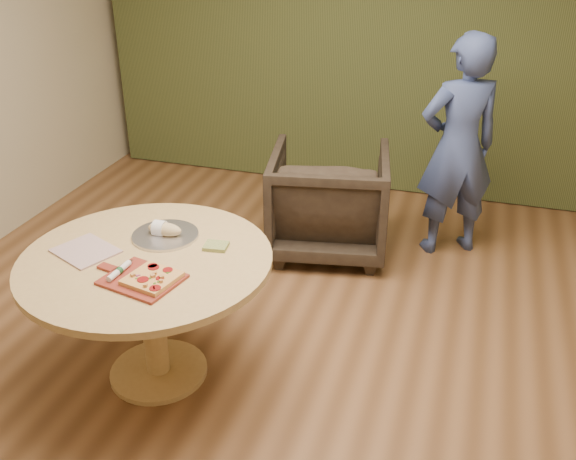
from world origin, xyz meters
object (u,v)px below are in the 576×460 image
(serving_tray, at_px, (165,235))
(armchair, at_px, (329,196))
(flatbread_pizza, at_px, (152,278))
(person_standing, at_px, (458,148))
(pedestal_table, at_px, (148,281))
(pizza_paddle, at_px, (141,279))
(bread_roll, at_px, (163,229))
(cutlery_roll, at_px, (119,271))

(serving_tray, distance_m, armchair, 1.59)
(flatbread_pizza, bearing_deg, person_standing, 59.93)
(serving_tray, relative_size, armchair, 0.41)
(pedestal_table, height_order, pizza_paddle, pizza_paddle)
(armchair, bearing_deg, bread_roll, 58.40)
(pedestal_table, height_order, bread_roll, bread_roll)
(serving_tray, relative_size, person_standing, 0.22)
(flatbread_pizza, distance_m, serving_tray, 0.47)
(bread_roll, xyz_separation_m, armchair, (0.56, 1.45, -0.36))
(pizza_paddle, bearing_deg, pedestal_table, 124.89)
(flatbread_pizza, height_order, bread_roll, bread_roll)
(bread_roll, relative_size, person_standing, 0.12)
(cutlery_roll, bearing_deg, serving_tray, 90.63)
(cutlery_roll, xyz_separation_m, bread_roll, (0.01, 0.43, 0.01))
(armchair, bearing_deg, cutlery_roll, 62.55)
(cutlery_roll, height_order, person_standing, person_standing)
(armchair, relative_size, person_standing, 0.53)
(serving_tray, bearing_deg, pedestal_table, -88.67)
(bread_roll, bearing_deg, pizza_paddle, -77.09)
(pedestal_table, distance_m, serving_tray, 0.27)
(pedestal_table, height_order, person_standing, person_standing)
(serving_tray, bearing_deg, cutlery_roll, -93.07)
(serving_tray, xyz_separation_m, person_standing, (1.41, 1.72, 0.05))
(pizza_paddle, relative_size, flatbread_pizza, 1.79)
(cutlery_roll, bearing_deg, bread_roll, 91.80)
(pizza_paddle, height_order, armchair, armchair)
(armchair, bearing_deg, pedestal_table, 61.52)
(flatbread_pizza, bearing_deg, serving_tray, 109.60)
(armchair, bearing_deg, flatbread_pizza, 67.74)
(pedestal_table, xyz_separation_m, pizza_paddle, (0.09, -0.21, 0.15))
(armchair, bearing_deg, pizza_paddle, 65.81)
(serving_tray, height_order, bread_roll, bread_roll)
(pizza_paddle, relative_size, person_standing, 0.29)
(armchair, xyz_separation_m, person_standing, (0.86, 0.27, 0.37))
(cutlery_roll, bearing_deg, person_standing, 60.08)
(pedestal_table, bearing_deg, pizza_paddle, -67.41)
(pizza_paddle, distance_m, armchair, 1.97)
(cutlery_roll, xyz_separation_m, serving_tray, (0.02, 0.43, -0.02))
(pedestal_table, relative_size, bread_roll, 6.67)
(pedestal_table, xyz_separation_m, person_standing, (1.40, 1.95, 0.19))
(flatbread_pizza, xyz_separation_m, serving_tray, (-0.16, 0.44, -0.02))
(flatbread_pizza, relative_size, bread_roll, 1.36)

